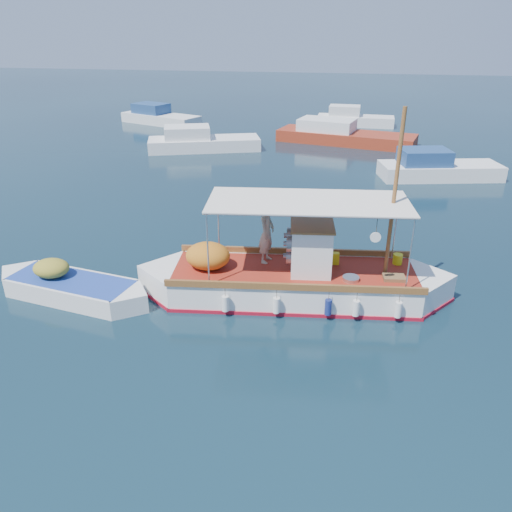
# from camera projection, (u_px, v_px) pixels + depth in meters

# --- Properties ---
(ground) EXTENTS (160.00, 160.00, 0.00)m
(ground) POSITION_uv_depth(u_px,v_px,m) (301.00, 306.00, 15.03)
(ground) COLOR black
(ground) RESTS_ON ground
(fishing_caique) EXTENTS (9.73, 3.40, 5.97)m
(fishing_caique) POSITION_uv_depth(u_px,v_px,m) (292.00, 280.00, 15.40)
(fishing_caique) COLOR white
(fishing_caique) RESTS_ON ground
(dinghy) EXTENTS (5.38, 2.21, 1.33)m
(dinghy) POSITION_uv_depth(u_px,v_px,m) (71.00, 289.00, 15.44)
(dinghy) COLOR white
(dinghy) RESTS_ON ground
(bg_boat_nw) EXTENTS (7.75, 4.63, 1.80)m
(bg_boat_nw) POSITION_uv_depth(u_px,v_px,m) (201.00, 143.00, 33.48)
(bg_boat_nw) COLOR silver
(bg_boat_nw) RESTS_ON ground
(bg_boat_n) EXTENTS (9.98, 4.91, 1.80)m
(bg_boat_n) POSITION_uv_depth(u_px,v_px,m) (342.00, 136.00, 35.46)
(bg_boat_n) COLOR maroon
(bg_boat_n) RESTS_ON ground
(bg_boat_ne) EXTENTS (6.77, 3.58, 1.80)m
(bg_boat_ne) POSITION_uv_depth(u_px,v_px,m) (436.00, 169.00, 27.33)
(bg_boat_ne) COLOR silver
(bg_boat_ne) RESTS_ON ground
(bg_boat_far_w) EXTENTS (7.43, 4.77, 1.80)m
(bg_boat_far_w) POSITION_uv_depth(u_px,v_px,m) (159.00, 118.00, 42.44)
(bg_boat_far_w) COLOR silver
(bg_boat_far_w) RESTS_ON ground
(bg_boat_far_n) EXTENTS (6.30, 2.21, 1.80)m
(bg_boat_far_n) POSITION_uv_depth(u_px,v_px,m) (353.00, 120.00, 41.57)
(bg_boat_far_n) COLOR silver
(bg_boat_far_n) RESTS_ON ground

